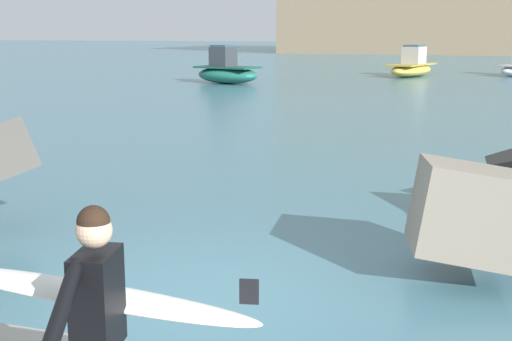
{
  "coord_description": "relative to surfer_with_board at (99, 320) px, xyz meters",
  "views": [
    {
      "loc": [
        2.74,
        -6.8,
        2.98
      ],
      "look_at": [
        0.36,
        0.5,
        1.4
      ],
      "focal_mm": 47.5,
      "sensor_mm": 36.0,
      "label": 1
    }
  ],
  "objects": [
    {
      "name": "boat_near_centre",
      "position": [
        -2.23,
        43.91,
        -0.62
      ],
      "size": [
        3.35,
        5.63,
        2.11
      ],
      "color": "#EAC64C",
      "rests_on": "ground"
    },
    {
      "name": "breakwater_jetty",
      "position": [
        -0.8,
        5.27,
        -0.15
      ],
      "size": [
        24.8,
        7.97,
        2.31
      ],
      "color": "#4C4944",
      "rests_on": "ground"
    },
    {
      "name": "surfer_with_board",
      "position": [
        0.0,
        0.0,
        0.0
      ],
      "size": [
        2.12,
        1.33,
        1.78
      ],
      "color": "black",
      "rests_on": "walkway_path"
    },
    {
      "name": "boat_near_left",
      "position": [
        -11.89,
        33.99,
        -0.57
      ],
      "size": [
        4.4,
        3.02,
        2.23
      ],
      "color": "#1E6656",
      "rests_on": "ground"
    },
    {
      "name": "ground_plane",
      "position": [
        -0.66,
        3.47,
        -1.28
      ],
      "size": [
        400.0,
        400.0,
        0.0
      ],
      "primitive_type": "plane",
      "color": "#42707F"
    }
  ]
}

